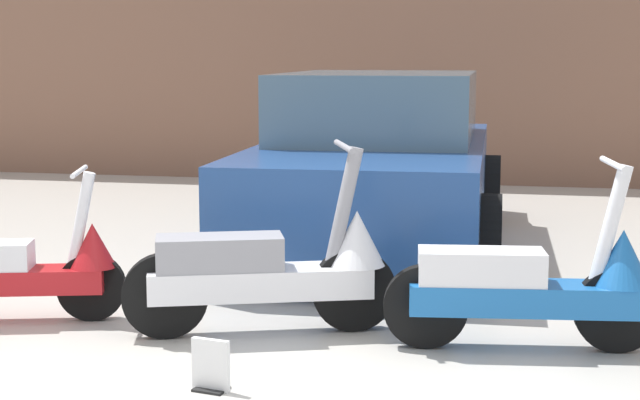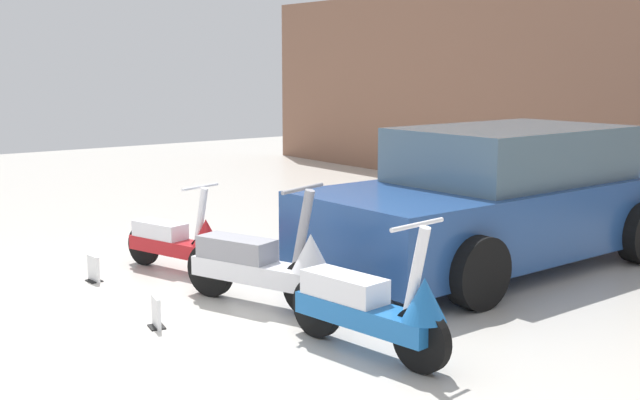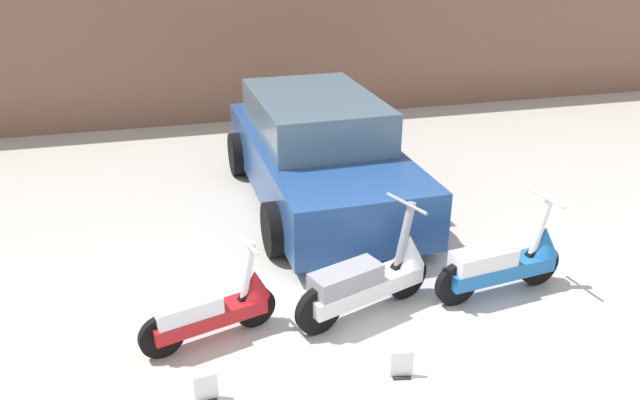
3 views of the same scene
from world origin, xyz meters
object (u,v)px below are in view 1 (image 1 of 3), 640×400
at_px(scooter_front_center, 534,284).
at_px(scooter_front_right, 272,268).
at_px(scooter_front_left, 24,268).
at_px(car_rear_left, 377,163).
at_px(placard_near_right_scooter, 211,368).

bearing_deg(scooter_front_center, scooter_front_right, 171.93).
bearing_deg(scooter_front_left, car_rear_left, 42.84).
distance_m(scooter_front_center, placard_near_right_scooter, 1.87).
distance_m(scooter_front_right, placard_near_right_scooter, 1.06).
bearing_deg(scooter_front_left, placard_near_right_scooter, -48.68).
bearing_deg(scooter_front_right, scooter_front_left, 162.49).
height_order(scooter_front_right, scooter_front_center, scooter_front_right).
bearing_deg(scooter_front_right, placard_near_right_scooter, -112.40).
bearing_deg(car_rear_left, scooter_front_center, 22.75).
bearing_deg(scooter_front_right, car_rear_left, 66.52).
relative_size(scooter_front_left, placard_near_right_scooter, 5.08).
xyz_separation_m(scooter_front_left, scooter_front_center, (3.06, 0.04, 0.04)).
relative_size(scooter_front_right, placard_near_right_scooter, 5.94).
height_order(scooter_front_center, placard_near_right_scooter, scooter_front_center).
bearing_deg(car_rear_left, placard_near_right_scooter, -5.19).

